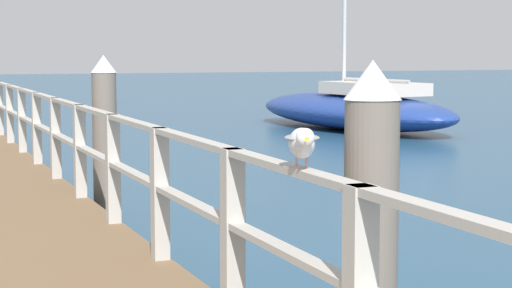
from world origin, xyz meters
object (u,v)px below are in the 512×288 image
object	(u,v)px
dock_piling_near	(371,244)
dock_piling_far	(105,137)
seagull_foreground	(302,141)
boat_1	(353,109)

from	to	relation	value
dock_piling_near	dock_piling_far	xyz separation A→B (m)	(0.00, 6.27, 0.00)
dock_piling_near	seagull_foreground	size ratio (longest dim) A/B	4.10
seagull_foreground	boat_1	world-z (taller)	boat_1
dock_piling_near	seagull_foreground	bearing A→B (deg)	178.03
dock_piling_near	dock_piling_far	size ratio (longest dim) A/B	1.00
dock_piling_far	boat_1	distance (m)	12.95
seagull_foreground	dock_piling_far	bearing A→B (deg)	-73.69
seagull_foreground	boat_1	distance (m)	18.36
dock_piling_far	seagull_foreground	world-z (taller)	dock_piling_far
dock_piling_far	boat_1	size ratio (longest dim) A/B	0.20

